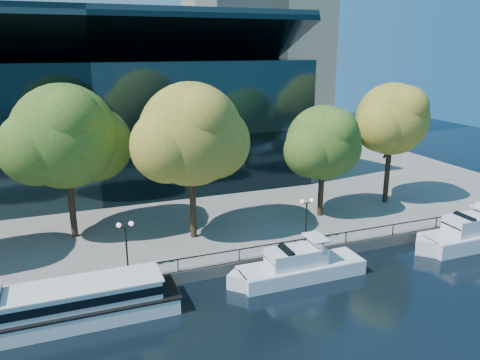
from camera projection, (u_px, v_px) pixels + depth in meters
name	position (u px, v px, depth m)	size (l,w,h in m)	color
ground	(190.00, 303.00, 33.09)	(160.00, 160.00, 0.00)	black
promenade	(121.00, 172.00, 65.57)	(90.00, 67.08, 1.00)	slate
railing	(178.00, 260.00, 35.47)	(88.20, 0.08, 0.99)	black
convention_building	(89.00, 122.00, 57.86)	(50.00, 24.57, 21.43)	black
tour_boat	(57.00, 306.00, 30.30)	(16.45, 3.67, 3.12)	silver
cruiser_near	(296.00, 266.00, 36.44)	(11.21, 2.89, 3.25)	silver
cruiser_far	(470.00, 234.00, 42.24)	(11.42, 3.16, 3.73)	silver
tree_2	(67.00, 138.00, 39.77)	(11.20, 9.18, 13.64)	black
tree_3	(193.00, 137.00, 39.64)	(11.07, 9.07, 13.77)	black
tree_4	(325.00, 144.00, 45.54)	(9.11, 7.47, 11.14)	black
tree_5	(393.00, 121.00, 49.09)	(9.45, 7.75, 12.95)	black
lamp_1	(126.00, 235.00, 34.79)	(1.26, 0.36, 4.03)	black
lamp_2	(307.00, 210.00, 40.06)	(1.26, 0.36, 4.03)	black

